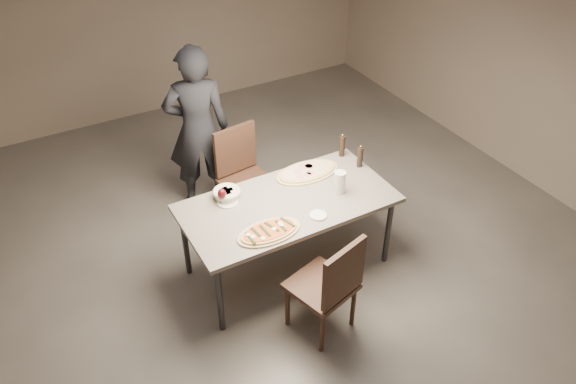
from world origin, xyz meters
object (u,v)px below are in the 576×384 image
chair_far (243,171)px  carafe (340,182)px  chair_near (331,283)px  bread_basket (227,193)px  ham_pizza (307,172)px  diner (198,130)px  pepper_mill_left (342,145)px  dining_table (288,207)px  zucchini_pizza (269,231)px

chair_far → carafe: bearing=109.0°
chair_near → chair_far: chair_far is taller
bread_basket → chair_near: 1.19m
chair_near → carafe: bearing=37.3°
ham_pizza → chair_far: chair_far is taller
ham_pizza → diner: (-0.63, 1.02, 0.10)m
ham_pizza → diner: diner is taller
pepper_mill_left → diner: bearing=139.1°
dining_table → bread_basket: (-0.43, 0.30, 0.11)m
dining_table → bread_basket: 0.53m
bread_basket → chair_far: size_ratio=0.24×
pepper_mill_left → diner: (-1.07, 0.92, 0.01)m
ham_pizza → diner: bearing=115.0°
ham_pizza → bread_basket: (-0.78, 0.02, 0.03)m
bread_basket → diner: 1.01m
chair_near → diner: size_ratio=0.56×
dining_table → chair_far: 0.86m
carafe → diner: size_ratio=0.12×
ham_pizza → bread_basket: size_ratio=2.60×
chair_near → diner: (-0.20, 2.10, 0.33)m
carafe → ham_pizza: bearing=103.6°
diner → ham_pizza: bearing=139.7°
zucchini_pizza → bread_basket: bread_basket is taller
dining_table → zucchini_pizza: size_ratio=3.37×
zucchini_pizza → ham_pizza: bearing=16.3°
zucchini_pizza → dining_table: bearing=17.5°
pepper_mill_left → chair_far: bearing=149.4°
bread_basket → dining_table: bearing=-35.1°
pepper_mill_left → dining_table: bearing=-154.7°
bread_basket → chair_near: bearing=-72.7°
ham_pizza → pepper_mill_left: bearing=5.2°
diner → bread_basket: bearing=99.2°
diner → chair_near: bearing=113.1°
ham_pizza → chair_far: (-0.38, 0.57, -0.21)m
bread_basket → chair_far: (0.40, 0.55, -0.25)m
chair_near → chair_far: 1.66m
ham_pizza → bread_basket: 0.78m
dining_table → diner: (-0.28, 1.30, 0.17)m
dining_table → pepper_mill_left: (0.79, 0.37, 0.17)m
zucchini_pizza → bread_basket: bearing=76.6°
zucchini_pizza → diner: bearing=65.2°
bread_basket → pepper_mill_left: size_ratio=1.00×
chair_far → diner: bearing=-67.7°
zucchini_pizza → chair_far: size_ratio=0.54×
chair_far → bread_basket: bearing=46.5°
carafe → chair_far: 1.10m
zucchini_pizza → chair_far: 1.19m
diner → chair_far: bearing=137.4°
bread_basket → chair_near: (0.34, -1.10, -0.26)m
diner → dining_table: bearing=119.8°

